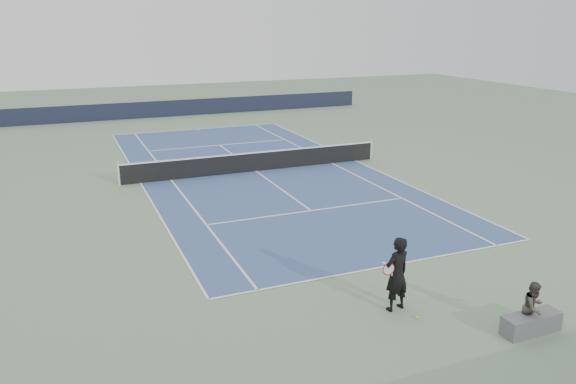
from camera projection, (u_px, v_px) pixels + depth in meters
name	position (u px, v px, depth m)	size (l,w,h in m)	color
ground	(256.00, 171.00, 27.18)	(80.00, 80.00, 0.00)	slate
court_surface	(256.00, 171.00, 27.18)	(10.97, 23.77, 0.01)	#385384
tennis_net	(256.00, 161.00, 27.04)	(12.90, 0.10, 1.07)	silver
windscreen_far	(178.00, 108.00, 42.81)	(30.00, 0.25, 1.20)	black
tennis_player	(397.00, 274.00, 13.93)	(0.86, 0.66, 1.95)	black
tennis_ball	(417.00, 317.00, 13.75)	(0.07, 0.07, 0.07)	#BFE82F
spectator_bench	(532.00, 315.00, 13.02)	(1.54, 0.84, 1.28)	#5A5A5F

